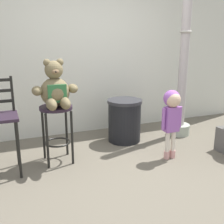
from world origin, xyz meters
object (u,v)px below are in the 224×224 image
Objects in this scene: teddy_bear at (55,90)px; child_walking at (172,110)px; lamppost at (183,66)px; trash_bin at (124,120)px; bar_stool_with_teddy at (57,122)px.

child_walking is (1.45, -0.45, -0.29)m from teddy_bear.
teddy_bear is 0.21× the size of lamppost.
lamppost reaches higher than trash_bin.
teddy_bear reaches higher than trash_bin.
teddy_bear is at bearing -171.91° from lamppost.
lamppost reaches higher than child_walking.
teddy_bear reaches higher than bar_stool_with_teddy.
child_walking is (1.45, -0.48, 0.14)m from bar_stool_with_teddy.
lamppost is at bearing -5.11° from trash_bin.
teddy_bear is (-0.00, -0.03, 0.43)m from bar_stool_with_teddy.
bar_stool_with_teddy reaches higher than trash_bin.
teddy_bear is at bearing -161.02° from trash_bin.
teddy_bear is 1.37m from trash_bin.
child_walking reaches higher than trash_bin.
lamppost is (2.14, 0.27, 0.62)m from bar_stool_with_teddy.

